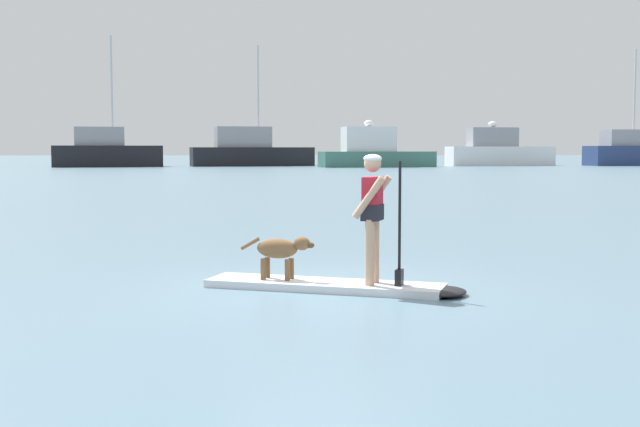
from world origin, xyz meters
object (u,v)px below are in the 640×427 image
moored_boat_center (627,152)px  paddleboard (341,286)px  dog (281,250)px  person_paddler (374,209)px  moored_boat_far_port (106,151)px  moored_boat_outer (374,152)px  moored_boat_starboard (250,151)px  moored_boat_port (498,151)px

moored_boat_center → paddleboard: bearing=-116.0°
dog → moored_boat_center: 82.37m
person_paddler → moored_boat_far_port: (-17.57, 71.05, 0.45)m
person_paddler → moored_boat_outer: 69.44m
moored_boat_far_port → moored_boat_starboard: moored_boat_far_port is taller
paddleboard → moored_boat_port: bearing=73.2°
moored_boat_far_port → moored_boat_starboard: size_ratio=0.99×
person_paddler → moored_boat_port: moored_boat_port is taller
dog → moored_boat_port: bearing=72.6°
moored_boat_starboard → moored_boat_outer: (12.11, -5.16, -0.08)m
moored_boat_port → moored_boat_center: (13.66, -0.30, -0.04)m
paddleboard → moored_boat_far_port: size_ratio=0.27×
moored_boat_far_port → moored_boat_outer: 26.10m
moored_boat_starboard → person_paddler: bearing=-87.2°
paddleboard → person_paddler: (0.39, -0.15, 1.00)m
moored_boat_center → moored_boat_port: bearing=178.7°
moored_boat_far_port → moored_boat_center: 53.39m
paddleboard → moored_boat_port: moored_boat_port is taller
paddleboard → moored_boat_far_port: moored_boat_far_port is taller
dog → person_paddler: bearing=-20.6°
moored_boat_starboard → moored_boat_center: (39.39, -0.01, -0.06)m
paddleboard → moored_boat_outer: bearing=82.7°
person_paddler → moored_boat_port: bearing=73.5°
moored_boat_starboard → moored_boat_far_port: bearing=-167.7°
dog → moored_boat_outer: (9.61, 68.49, 0.95)m
person_paddler → moored_boat_port: size_ratio=0.14×
dog → moored_boat_outer: 69.17m
moored_boat_outer → moored_boat_center: moored_boat_center is taller
dog → moored_boat_port: 77.52m
moored_boat_center → dog: bearing=-116.6°
paddleboard → moored_boat_starboard: bearing=92.5°
moored_boat_starboard → moored_boat_center: 39.39m
paddleboard → dog: size_ratio=3.45×
person_paddler → moored_boat_far_port: size_ratio=0.13×
paddleboard → moored_boat_starboard: 74.03m
paddleboard → person_paddler: 1.09m
paddleboard → moored_boat_outer: (8.84, 68.78, 1.39)m
paddleboard → moored_boat_starboard: moored_boat_starboard is taller
paddleboard → moored_boat_port: 77.57m
dog → moored_boat_far_port: 72.50m
paddleboard → dog: 0.93m
moored_boat_far_port → moored_boat_outer: (26.02, -2.12, -0.07)m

